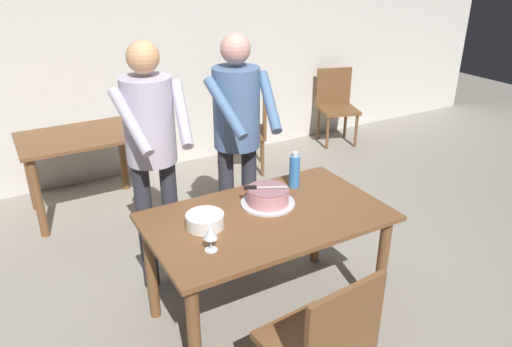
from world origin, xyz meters
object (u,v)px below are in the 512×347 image
object	(u,v)px
cake_knife	(256,188)
water_bottle	(295,171)
person_standing_beside	(151,143)
chair_near_side	(323,344)
background_table	(81,152)
background_chair_1	(336,103)
person_cutting_cake	(237,129)
background_chair_0	(252,127)
plate_stack	(205,220)
wine_glass_near	(210,233)
main_dining_table	(267,232)
cake_on_platter	(268,197)

from	to	relation	value
cake_knife	water_bottle	bearing A→B (deg)	15.27
person_standing_beside	chair_near_side	world-z (taller)	person_standing_beside
background_table	background_chair_1	distance (m)	3.13
person_cutting_cake	background_chair_1	bearing A→B (deg)	37.36
chair_near_side	water_bottle	bearing A→B (deg)	63.47
background_chair_0	cake_knife	bearing A→B (deg)	-118.53
plate_stack	background_chair_0	distance (m)	2.52
wine_glass_near	person_standing_beside	bearing A→B (deg)	91.09
background_chair_1	person_cutting_cake	bearing A→B (deg)	-142.64
main_dining_table	background_chair_0	bearing A→B (deg)	63.01
water_bottle	background_chair_0	bearing A→B (deg)	68.93
person_standing_beside	water_bottle	bearing A→B (deg)	-27.14
main_dining_table	background_chair_1	world-z (taller)	background_chair_1
chair_near_side	background_chair_0	world-z (taller)	same
background_chair_0	wine_glass_near	bearing A→B (deg)	-123.74
plate_stack	background_table	xyz separation A→B (m)	(-0.33, 1.98, -0.21)
main_dining_table	chair_near_side	size ratio (longest dim) A/B	1.59
cake_on_platter	chair_near_side	bearing A→B (deg)	-104.73
cake_knife	plate_stack	distance (m)	0.41
water_bottle	background_chair_0	xyz separation A→B (m)	(0.71, 1.85, -0.37)
water_bottle	person_cutting_cake	distance (m)	0.50
main_dining_table	background_chair_0	world-z (taller)	background_chair_0
background_chair_0	background_table	bearing A→B (deg)	-177.97
main_dining_table	background_chair_1	size ratio (longest dim) A/B	1.59
background_table	wine_glass_near	bearing A→B (deg)	-83.45
water_bottle	background_chair_1	distance (m)	2.97
person_cutting_cake	background_chair_0	size ratio (longest dim) A/B	1.91
cake_knife	person_standing_beside	world-z (taller)	person_standing_beside
background_table	background_chair_0	xyz separation A→B (m)	(1.77, 0.06, -0.09)
wine_glass_near	person_cutting_cake	size ratio (longest dim) A/B	0.08
plate_stack	background_table	distance (m)	2.01
cake_on_platter	background_chair_0	bearing A→B (deg)	63.33
plate_stack	background_chair_1	xyz separation A→B (m)	(2.78, 2.31, -0.30)
plate_stack	background_chair_0	bearing A→B (deg)	54.61
main_dining_table	cake_knife	distance (m)	0.28
wine_glass_near	background_chair_0	distance (m)	2.76
background_table	background_chair_0	bearing A→B (deg)	2.03
water_bottle	person_cutting_cake	world-z (taller)	person_cutting_cake
plate_stack	person_cutting_cake	distance (m)	0.82
person_standing_beside	chair_near_side	distance (m)	1.61
person_cutting_cake	background_chair_0	distance (m)	1.83
wine_glass_near	background_table	world-z (taller)	wine_glass_near
cake_on_platter	person_standing_beside	size ratio (longest dim) A/B	0.20
cake_knife	plate_stack	size ratio (longest dim) A/B	1.14
wine_glass_near	person_cutting_cake	bearing A→B (deg)	54.22
cake_on_platter	water_bottle	size ratio (longest dim) A/B	1.36
main_dining_table	background_chair_1	xyz separation A→B (m)	(2.40, 2.37, -0.14)
chair_near_side	background_chair_1	world-z (taller)	same
plate_stack	water_bottle	bearing A→B (deg)	14.11
main_dining_table	cake_knife	world-z (taller)	cake_knife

